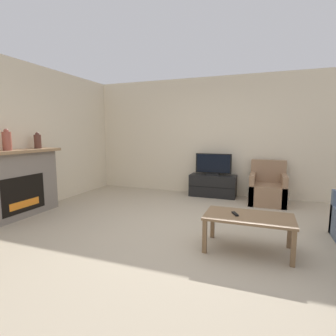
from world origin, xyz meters
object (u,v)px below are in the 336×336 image
object	(u,v)px
mantel_vase_centre_left	(7,140)
tv	(213,165)
remote	(235,214)
fireplace	(16,184)
coffee_table	(249,220)
tv_stand	(213,186)
mantel_vase_right	(38,141)
armchair	(268,189)

from	to	relation	value
mantel_vase_centre_left	tv	bearing A→B (deg)	44.65
tv	remote	xyz separation A→B (m)	(0.77, -2.63, -0.27)
fireplace	coffee_table	xyz separation A→B (m)	(3.76, 0.04, -0.20)
tv	tv_stand	bearing A→B (deg)	90.00
mantel_vase_right	remote	xyz separation A→B (m)	(3.58, -0.46, -0.84)
mantel_vase_centre_left	remote	xyz separation A→B (m)	(3.58, 0.15, -0.87)
mantel_vase_right	coffee_table	size ratio (longest dim) A/B	0.28
mantel_vase_centre_left	coffee_table	distance (m)	3.86
fireplace	remote	size ratio (longest dim) A/B	10.59
mantel_vase_right	tv_stand	size ratio (longest dim) A/B	0.29
mantel_vase_right	remote	world-z (taller)	mantel_vase_right
remote	tv_stand	bearing A→B (deg)	80.70
mantel_vase_centre_left	remote	distance (m)	3.69
mantel_vase_right	coffee_table	bearing A→B (deg)	-6.76
coffee_table	mantel_vase_centre_left	bearing A→B (deg)	-177.51
mantel_vase_centre_left	armchair	bearing A→B (deg)	33.05
tv_stand	coffee_table	world-z (taller)	tv_stand
fireplace	tv_stand	xyz separation A→B (m)	(2.83, 2.66, -0.34)
coffee_table	remote	xyz separation A→B (m)	(-0.16, -0.01, 0.07)
mantel_vase_right	armchair	size ratio (longest dim) A/B	0.34
tv_stand	armchair	world-z (taller)	armchair
fireplace	tv_stand	world-z (taller)	fireplace
tv_stand	tv	size ratio (longest dim) A/B	1.28
fireplace	mantel_vase_right	xyz separation A→B (m)	(0.02, 0.48, 0.70)
remote	mantel_vase_right	bearing A→B (deg)	147.19
armchair	coffee_table	distance (m)	2.44
mantel_vase_right	tv	distance (m)	3.60
tv	coffee_table	xyz separation A→B (m)	(0.93, -2.62, -0.33)
mantel_vase_centre_left	mantel_vase_right	bearing A→B (deg)	90.00
mantel_vase_right	tv_stand	bearing A→B (deg)	37.70
coffee_table	remote	distance (m)	0.17
tv_stand	mantel_vase_centre_left	bearing A→B (deg)	-135.33
tv_stand	armchair	xyz separation A→B (m)	(1.16, -0.19, 0.04)
fireplace	tv_stand	bearing A→B (deg)	43.22
tv_stand	tv	distance (m)	0.47
mantel_vase_centre_left	tv_stand	bearing A→B (deg)	44.67
tv	coffee_table	size ratio (longest dim) A/B	0.77
tv	coffee_table	world-z (taller)	tv
mantel_vase_centre_left	armchair	size ratio (longest dim) A/B	0.40
armchair	mantel_vase_right	bearing A→B (deg)	-153.52
coffee_table	mantel_vase_right	bearing A→B (deg)	173.24
tv_stand	coffee_table	size ratio (longest dim) A/B	0.98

